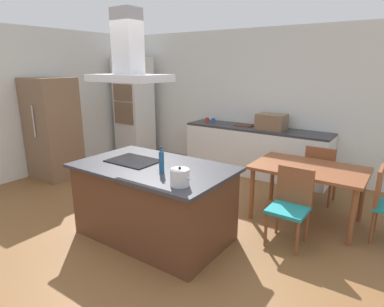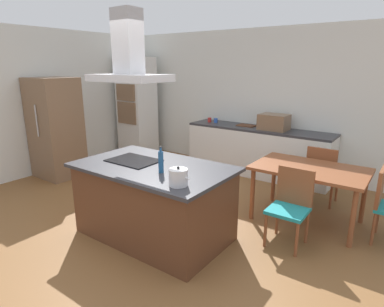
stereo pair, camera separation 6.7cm
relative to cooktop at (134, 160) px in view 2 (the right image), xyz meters
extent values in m
plane|color=brown|center=(0.31, 1.50, -0.91)|extent=(16.00, 16.00, 0.00)
cube|color=silver|center=(0.31, 3.25, 0.44)|extent=(7.20, 0.10, 2.70)
cube|color=silver|center=(-3.14, 1.00, 0.44)|extent=(0.10, 8.80, 2.70)
cube|color=#59331E|center=(0.31, 0.00, -0.48)|extent=(1.74, 1.02, 0.86)
cube|color=#333338|center=(0.31, 0.00, -0.03)|extent=(1.84, 1.12, 0.04)
cube|color=black|center=(0.00, 0.00, 0.00)|extent=(0.60, 0.44, 0.01)
cylinder|color=silver|center=(0.96, -0.33, 0.08)|extent=(0.19, 0.19, 0.17)
sphere|color=black|center=(0.96, -0.33, 0.17)|extent=(0.03, 0.03, 0.03)
cone|color=silver|center=(1.07, -0.33, 0.09)|extent=(0.06, 0.03, 0.04)
cylinder|color=navy|center=(0.56, -0.14, 0.11)|extent=(0.06, 0.06, 0.24)
cylinder|color=navy|center=(0.56, -0.14, 0.25)|extent=(0.03, 0.03, 0.05)
cylinder|color=black|center=(0.56, -0.14, 0.28)|extent=(0.03, 0.03, 0.01)
cube|color=silver|center=(0.33, 2.88, -0.48)|extent=(2.73, 0.62, 0.86)
cube|color=#333338|center=(0.33, 2.88, -0.03)|extent=(2.73, 0.62, 0.04)
cube|color=brown|center=(0.62, 2.88, 0.13)|extent=(0.50, 0.38, 0.28)
cylinder|color=red|center=(-0.76, 2.89, 0.04)|extent=(0.08, 0.08, 0.09)
cylinder|color=#2D56B2|center=(-0.62, 2.91, 0.04)|extent=(0.08, 0.08, 0.09)
cube|color=#59331E|center=(0.06, 2.93, 0.00)|extent=(0.34, 0.24, 0.02)
cube|color=silver|center=(-2.59, 2.65, 0.19)|extent=(0.70, 0.64, 2.20)
cube|color=brown|center=(-2.59, 2.32, 0.54)|extent=(0.56, 0.02, 0.36)
cube|color=brown|center=(-2.59, 2.32, 0.09)|extent=(0.56, 0.02, 0.48)
cube|color=brown|center=(-2.67, 0.63, 0.00)|extent=(0.80, 0.70, 1.82)
cylinder|color=beige|center=(-2.62, 0.26, 0.19)|extent=(0.02, 0.02, 0.55)
cube|color=brown|center=(1.70, 1.48, -0.18)|extent=(1.40, 0.90, 0.04)
cylinder|color=brown|center=(1.08, 1.11, -0.55)|extent=(0.06, 0.06, 0.71)
cylinder|color=brown|center=(2.32, 1.11, -0.55)|extent=(0.06, 0.06, 0.71)
cylinder|color=brown|center=(1.08, 1.85, -0.55)|extent=(0.06, 0.06, 0.71)
cylinder|color=brown|center=(2.32, 1.85, -0.55)|extent=(0.06, 0.06, 0.71)
cube|color=teal|center=(1.70, 0.73, -0.48)|extent=(0.42, 0.42, 0.04)
cube|color=brown|center=(1.70, 0.92, -0.24)|extent=(0.42, 0.04, 0.44)
cylinder|color=brown|center=(1.88, 0.55, -0.70)|extent=(0.04, 0.04, 0.41)
cylinder|color=brown|center=(1.52, 0.55, -0.70)|extent=(0.04, 0.04, 0.41)
cylinder|color=brown|center=(1.88, 0.91, -0.70)|extent=(0.04, 0.04, 0.41)
cylinder|color=brown|center=(1.52, 0.91, -0.70)|extent=(0.04, 0.04, 0.41)
cube|color=brown|center=(2.51, 1.48, -0.24)|extent=(0.04, 0.42, 0.44)
cylinder|color=brown|center=(2.52, 1.66, -0.70)|extent=(0.04, 0.04, 0.41)
cylinder|color=brown|center=(2.52, 1.30, -0.70)|extent=(0.04, 0.04, 0.41)
cube|color=teal|center=(1.70, 2.23, -0.48)|extent=(0.42, 0.42, 0.04)
cube|color=brown|center=(1.70, 2.04, -0.24)|extent=(0.42, 0.04, 0.44)
cylinder|color=brown|center=(1.52, 2.41, -0.70)|extent=(0.04, 0.04, 0.41)
cylinder|color=brown|center=(1.88, 2.41, -0.70)|extent=(0.04, 0.04, 0.41)
cylinder|color=brown|center=(1.52, 2.05, -0.70)|extent=(0.04, 0.04, 0.41)
cylinder|color=brown|center=(1.88, 2.05, -0.70)|extent=(0.04, 0.04, 0.41)
cube|color=#ADADB2|center=(0.00, 0.00, 0.98)|extent=(0.90, 0.55, 0.08)
cube|color=#ADADB2|center=(0.00, 0.00, 1.37)|extent=(0.28, 0.24, 0.70)
camera|label=1|loc=(2.74, -2.70, 1.13)|focal=30.33mm
camera|label=2|loc=(2.79, -2.66, 1.13)|focal=30.33mm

